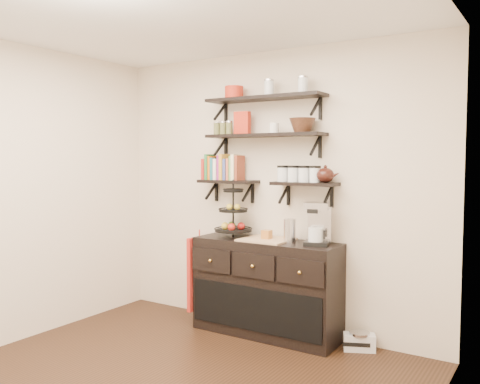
% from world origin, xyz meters
% --- Properties ---
extents(ceiling, '(3.50, 3.50, 0.02)m').
position_xyz_m(ceiling, '(0.00, 0.00, 2.70)').
color(ceiling, white).
rests_on(ceiling, back_wall).
extents(back_wall, '(3.50, 0.02, 2.70)m').
position_xyz_m(back_wall, '(0.00, 1.75, 1.35)').
color(back_wall, beige).
rests_on(back_wall, ground).
extents(right_wall, '(0.02, 3.50, 2.70)m').
position_xyz_m(right_wall, '(1.75, 0.00, 1.35)').
color(right_wall, beige).
rests_on(right_wall, ground).
extents(shelf_top, '(1.20, 0.27, 0.23)m').
position_xyz_m(shelf_top, '(0.00, 1.62, 2.23)').
color(shelf_top, black).
rests_on(shelf_top, back_wall).
extents(shelf_mid, '(1.20, 0.27, 0.23)m').
position_xyz_m(shelf_mid, '(0.00, 1.62, 1.88)').
color(shelf_mid, black).
rests_on(shelf_mid, back_wall).
extents(shelf_low_left, '(0.60, 0.25, 0.23)m').
position_xyz_m(shelf_low_left, '(-0.42, 1.63, 1.43)').
color(shelf_low_left, black).
rests_on(shelf_low_left, back_wall).
extents(shelf_low_right, '(0.60, 0.25, 0.23)m').
position_xyz_m(shelf_low_right, '(0.42, 1.63, 1.43)').
color(shelf_low_right, black).
rests_on(shelf_low_right, back_wall).
extents(cookbooks, '(0.43, 0.15, 0.26)m').
position_xyz_m(cookbooks, '(-0.47, 1.63, 1.57)').
color(cookbooks, '#A8231B').
rests_on(cookbooks, shelf_low_left).
extents(glass_canisters, '(0.43, 0.10, 0.13)m').
position_xyz_m(glass_canisters, '(0.36, 1.63, 1.51)').
color(glass_canisters, silver).
rests_on(glass_canisters, shelf_low_right).
extents(sideboard, '(1.40, 0.50, 0.92)m').
position_xyz_m(sideboard, '(0.09, 1.51, 0.45)').
color(sideboard, black).
rests_on(sideboard, floor).
extents(fruit_stand, '(0.36, 0.36, 0.53)m').
position_xyz_m(fruit_stand, '(-0.28, 1.52, 1.08)').
color(fruit_stand, black).
rests_on(fruit_stand, sideboard).
extents(candle, '(0.08, 0.08, 0.08)m').
position_xyz_m(candle, '(0.09, 1.51, 0.96)').
color(candle, '#A66426').
rests_on(candle, sideboard).
extents(coffee_maker, '(0.25, 0.25, 0.38)m').
position_xyz_m(coffee_maker, '(0.59, 1.54, 1.08)').
color(coffee_maker, black).
rests_on(coffee_maker, sideboard).
extents(thermal_carafe, '(0.11, 0.11, 0.22)m').
position_xyz_m(thermal_carafe, '(0.34, 1.49, 1.01)').
color(thermal_carafe, silver).
rests_on(thermal_carafe, sideboard).
extents(apron, '(0.04, 0.31, 0.73)m').
position_xyz_m(apron, '(-0.64, 1.41, 0.52)').
color(apron, '#A22911').
rests_on(apron, sideboard).
extents(radio, '(0.30, 0.24, 0.16)m').
position_xyz_m(radio, '(0.97, 1.60, 0.08)').
color(radio, silver).
rests_on(radio, floor).
extents(recipe_box, '(0.16, 0.06, 0.22)m').
position_xyz_m(recipe_box, '(-0.25, 1.61, 2.01)').
color(recipe_box, '#B22714').
rests_on(recipe_box, shelf_mid).
extents(walnut_bowl, '(0.24, 0.24, 0.13)m').
position_xyz_m(walnut_bowl, '(0.40, 1.61, 1.96)').
color(walnut_bowl, black).
rests_on(walnut_bowl, shelf_mid).
extents(ramekins, '(0.09, 0.09, 0.10)m').
position_xyz_m(ramekins, '(0.11, 1.61, 1.95)').
color(ramekins, white).
rests_on(ramekins, shelf_mid).
extents(teapot, '(0.24, 0.20, 0.16)m').
position_xyz_m(teapot, '(0.62, 1.63, 1.53)').
color(teapot, black).
rests_on(teapot, shelf_low_right).
extents(red_pot, '(0.18, 0.18, 0.12)m').
position_xyz_m(red_pot, '(-0.34, 1.61, 2.31)').
color(red_pot, '#B22714').
rests_on(red_pot, shelf_top).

